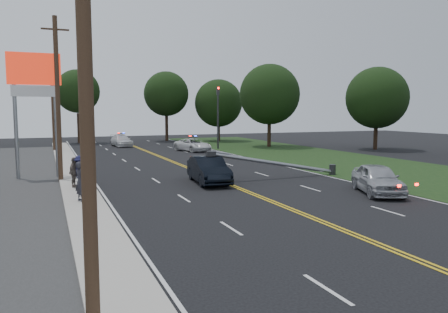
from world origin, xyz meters
name	(u,v)px	position (x,y,z in m)	size (l,w,h in m)	color
ground	(290,209)	(0.00, 0.00, 0.00)	(120.00, 120.00, 0.00)	black
sidewalk	(77,184)	(-8.40, 10.00, 0.06)	(1.80, 70.00, 0.12)	#ADA79C
grass_verge	(375,167)	(13.50, 10.00, 0.01)	(12.00, 80.00, 0.01)	black
centerline_yellow	(211,177)	(0.00, 10.00, 0.01)	(0.36, 80.00, 0.00)	gold
pylon_sign	(35,85)	(-10.50, 14.00, 6.00)	(3.20, 0.35, 8.00)	gray
traffic_signal	(218,112)	(8.30, 30.00, 4.21)	(0.28, 0.41, 7.05)	#2D2D30
fallen_streetlight	(282,164)	(4.19, 8.00, 0.92)	(9.36, 0.44, 1.91)	#2D2D30
utility_pole_near	(85,71)	(-9.20, -8.00, 5.08)	(1.60, 0.28, 10.00)	#382619
utility_pole_mid	(58,99)	(-9.20, 12.00, 5.08)	(1.60, 0.28, 10.00)	#382619
utility_pole_far	(53,104)	(-9.20, 34.00, 5.08)	(1.60, 0.28, 10.00)	#382619
tree_6	(78,91)	(-5.86, 45.11, 6.92)	(5.78, 5.78, 9.83)	black
tree_7	(166,94)	(6.21, 45.05, 6.76)	(6.39, 6.39, 9.97)	black
tree_8	(219,103)	(13.12, 42.11, 5.43)	(6.82, 6.82, 8.84)	black
tree_9	(270,94)	(15.18, 30.51, 6.31)	(7.28, 7.28, 9.95)	black
tree_13	(377,98)	(24.42, 22.46, 5.79)	(6.86, 6.86, 9.22)	black
crashed_sedan	(209,170)	(-0.95, 7.92, 0.80)	(1.70, 4.87, 1.60)	black
waiting_sedan	(378,179)	(6.15, 1.42, 0.78)	(1.84, 4.57, 1.56)	#ADAFB5
emergency_a	(193,145)	(4.68, 28.18, 0.68)	(2.25, 4.87, 1.35)	silver
emergency_b	(121,141)	(-1.45, 37.66, 0.70)	(1.95, 4.79, 1.39)	silver
bystander_a	(80,181)	(-8.53, 4.68, 1.06)	(0.68, 0.45, 1.87)	#282830
bystander_b	(83,179)	(-8.32, 6.15, 0.95)	(0.81, 0.63, 1.66)	#B6B6BB
bystander_c	(80,171)	(-8.29, 8.65, 1.00)	(1.14, 0.65, 1.76)	#18193D
bystander_d	(74,172)	(-8.59, 8.76, 0.96)	(0.98, 0.41, 1.67)	#62564E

